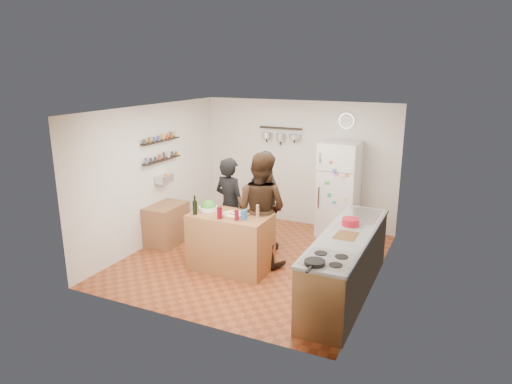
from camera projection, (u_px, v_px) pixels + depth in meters
The scene contains 26 objects.
room_shell at pixel (263, 182), 7.69m from camera, with size 4.20×4.20×4.20m.
prep_island at pixel (231, 242), 7.22m from camera, with size 1.25×0.72×0.91m, color #966337.
pizza_board at pixel (234, 215), 7.05m from camera, with size 0.42×0.34×0.02m, color brown.
pizza at pixel (234, 214), 7.04m from camera, with size 0.34×0.34×0.02m, color beige.
salad_bowl at pixel (208, 208), 7.31m from camera, with size 0.30×0.30×0.06m, color silver.
wine_bottle at pixel (195, 208), 7.08m from camera, with size 0.07×0.07×0.22m, color black.
wine_glass_near at pixel (220, 213), 6.88m from camera, with size 0.08×0.08×0.19m, color #4F0611.
wine_glass_far at pixel (237, 215), 6.81m from camera, with size 0.06×0.06×0.16m, color #58071D.
pepper_mill at pixel (258, 212), 6.94m from camera, with size 0.05×0.05×0.16m, color olive.
salt_canister at pixel (244, 215), 6.85m from camera, with size 0.09×0.09×0.14m, color #1B5195.
person_left at pixel (230, 206), 7.75m from camera, with size 0.61×0.40×1.69m, color black.
person_center at pixel (261, 209), 7.33m from camera, with size 0.90×0.70×1.84m, color black.
person_back at pixel (265, 201), 7.93m from camera, with size 1.03×0.43×1.76m, color #2D2A28.
counter_run at pixel (346, 265), 6.39m from camera, with size 0.63×2.63×0.90m, color #9E7042.
stove_top at pixel (328, 260), 5.44m from camera, with size 0.60×0.62×0.02m, color white.
skillet at pixel (315, 262), 5.29m from camera, with size 0.25×0.25×0.05m, color black.
sink at pixel (361, 216), 7.01m from camera, with size 0.50×0.80×0.03m, color silver.
cutting_board at pixel (346, 236), 6.20m from camera, with size 0.30×0.40×0.02m, color brown.
red_bowl at pixel (350, 222), 6.57m from camera, with size 0.25×0.25×0.10m, color #A91324.
fridge at pixel (339, 189), 8.59m from camera, with size 0.70×0.68×1.80m, color white.
wall_clock at pixel (347, 121), 8.54m from camera, with size 0.30×0.30×0.03m, color silver.
spice_shelf_lower at pixel (162, 160), 8.25m from camera, with size 0.12×1.00×0.03m, color black.
spice_shelf_upper at pixel (161, 141), 8.16m from camera, with size 0.12×1.00×0.03m, color black.
produce_basket at pixel (164, 179), 8.33m from camera, with size 0.18×0.35×0.14m, color silver.
side_table at pixel (167, 224), 8.29m from camera, with size 0.50×0.80×0.73m, color #8E5D3B.
pot_rack at pixel (281, 128), 9.05m from camera, with size 0.90×0.04×0.04m, color black.
Camera 1 is at (3.05, -6.42, 3.15)m, focal length 32.00 mm.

